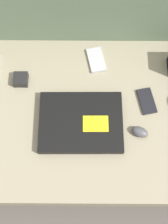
# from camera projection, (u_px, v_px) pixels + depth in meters

# --- Properties ---
(ground_plane) EXTENTS (8.00, 8.00, 0.00)m
(ground_plane) POSITION_uv_depth(u_px,v_px,m) (84.00, 124.00, 1.25)
(ground_plane) COLOR #4C4742
(couch_seat) EXTENTS (1.06, 0.63, 0.11)m
(couch_seat) POSITION_uv_depth(u_px,v_px,m) (84.00, 119.00, 1.19)
(couch_seat) COLOR gray
(couch_seat) RESTS_ON ground_plane
(couch_backrest) EXTENTS (1.06, 0.20, 0.43)m
(couch_backrest) POSITION_uv_depth(u_px,v_px,m) (85.00, 4.00, 1.20)
(couch_backrest) COLOR #60755B
(couch_backrest) RESTS_ON ground_plane
(laptop) EXTENTS (0.30, 0.23, 0.03)m
(laptop) POSITION_uv_depth(u_px,v_px,m) (80.00, 122.00, 1.11)
(laptop) COLOR black
(laptop) RESTS_ON couch_seat
(computer_mouse) EXTENTS (0.07, 0.06, 0.03)m
(computer_mouse) POSITION_uv_depth(u_px,v_px,m) (139.00, 132.00, 1.10)
(computer_mouse) COLOR #4C4C51
(computer_mouse) RESTS_ON couch_seat
(phone_silver) EXTENTS (0.08, 0.12, 0.01)m
(phone_silver) POSITION_uv_depth(u_px,v_px,m) (95.00, 60.00, 1.22)
(phone_silver) COLOR #B7B7BC
(phone_silver) RESTS_ON couch_seat
(phone_small) EXTENTS (0.07, 0.11, 0.01)m
(phone_small) POSITION_uv_depth(u_px,v_px,m) (146.00, 101.00, 1.16)
(phone_small) COLOR black
(phone_small) RESTS_ON couch_seat
(charger_brick) EXTENTS (0.05, 0.05, 0.03)m
(charger_brick) POSITION_uv_depth(u_px,v_px,m) (20.00, 79.00, 1.18)
(charger_brick) COLOR black
(charger_brick) RESTS_ON couch_seat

